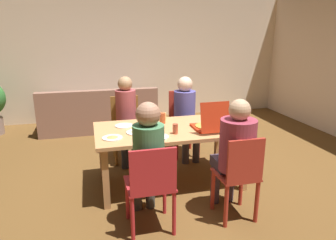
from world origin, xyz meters
TOP-DOWN VIEW (x-y plane):
  - ground_plane at (0.00, 0.00)m, footprint 20.00×20.00m
  - back_wall at (0.00, 3.27)m, footprint 6.86×0.12m
  - dining_table at (0.00, 0.00)m, footprint 1.78×0.96m
  - chair_0 at (0.45, -0.94)m, footprint 0.39×0.39m
  - person_0 at (0.45, -0.82)m, footprint 0.35×0.51m
  - chair_1 at (0.45, 0.94)m, footprint 0.39×0.45m
  - person_1 at (0.45, 0.79)m, footprint 0.32×0.54m
  - chair_2 at (-0.42, -0.92)m, footprint 0.44×0.42m
  - person_2 at (-0.42, -0.77)m, footprint 0.29×0.53m
  - chair_3 at (-0.42, 0.94)m, footprint 0.43×0.39m
  - person_3 at (-0.42, 0.80)m, footprint 0.29×0.47m
  - pizza_box_0 at (0.43, -0.18)m, footprint 0.35×0.42m
  - plate_0 at (-0.53, 0.21)m, footprint 0.22×0.22m
  - plate_1 at (-0.21, -0.30)m, footprint 0.23×0.23m
  - plate_2 at (-0.41, -0.08)m, footprint 0.25×0.25m
  - plate_3 at (-0.70, -0.21)m, footprint 0.22×0.22m
  - drinking_glass_0 at (0.00, 0.33)m, footprint 0.07×0.07m
  - drinking_glass_1 at (-0.00, -0.23)m, footprint 0.06×0.06m
  - drinking_glass_2 at (-0.04, 0.22)m, footprint 0.08×0.08m
  - couch at (-0.76, 2.52)m, footprint 2.17×0.91m

SIDE VIEW (x-z plane):
  - ground_plane at x=0.00m, z-range 0.00..0.00m
  - couch at x=-0.76m, z-range -0.13..0.70m
  - chair_0 at x=0.45m, z-range 0.04..0.94m
  - chair_3 at x=-0.42m, z-range 0.03..0.96m
  - chair_2 at x=-0.42m, z-range 0.06..0.95m
  - chair_1 at x=0.45m, z-range 0.04..1.01m
  - dining_table at x=0.00m, z-range 0.28..1.01m
  - person_1 at x=0.45m, z-range 0.11..1.32m
  - person_3 at x=-0.42m, z-range 0.10..1.34m
  - person_2 at x=-0.42m, z-range 0.10..1.35m
  - person_0 at x=0.45m, z-range 0.11..1.35m
  - plate_0 at x=-0.53m, z-range 0.72..0.74m
  - plate_1 at x=-0.21m, z-range 0.72..0.75m
  - plate_2 at x=-0.41m, z-range 0.72..0.75m
  - plate_3 at x=-0.70m, z-range 0.72..0.75m
  - pizza_box_0 at x=0.43m, z-range 0.59..0.96m
  - drinking_glass_0 at x=0.00m, z-range 0.72..0.83m
  - drinking_glass_1 at x=0.00m, z-range 0.72..0.84m
  - drinking_glass_2 at x=-0.04m, z-range 0.72..0.86m
  - back_wall at x=0.00m, z-range 0.00..2.65m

